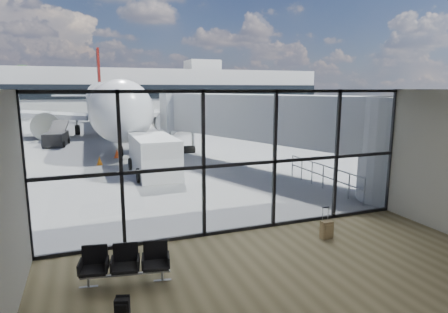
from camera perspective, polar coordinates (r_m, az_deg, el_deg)
ground at (r=50.92m, az=-15.41°, el=4.84°), size 220.00×220.00×0.00m
lounge_shell at (r=7.50m, az=17.00°, el=-4.57°), size 12.02×8.01×4.51m
glass_curtain_wall at (r=11.66m, az=2.49°, el=-0.94°), size 12.10×0.12×4.50m
jet_bridge at (r=20.01m, az=7.56°, el=5.17°), size 8.00×16.50×4.33m
apron_railing at (r=17.68m, az=14.86°, el=-2.46°), size 0.06×5.46×1.11m
far_terminal at (r=72.60m, az=-17.66°, el=9.58°), size 80.00×12.20×11.00m
tree_5 at (r=83.20m, az=-28.21°, el=10.04°), size 6.27×6.27×9.03m
seating_row at (r=9.43m, az=-14.77°, el=-15.22°), size 2.05×0.91×0.91m
backpack at (r=8.31m, az=-15.26°, el=-21.33°), size 0.33×0.32×0.43m
suitcase at (r=12.01m, az=15.41°, el=-10.68°), size 0.36×0.27×0.97m
airliner at (r=40.83m, az=-17.47°, el=7.82°), size 33.98×39.28×10.12m
service_van at (r=20.08m, az=-10.57°, el=0.16°), size 2.32×4.69×2.03m
belt_loader at (r=32.97m, az=-24.17°, el=2.63°), size 2.00×4.23×1.88m
mobile_stairs at (r=24.72m, az=-31.00°, el=-0.43°), size 2.54×3.54×2.27m
traffic_cone_a at (r=23.67m, az=-18.44°, el=-0.63°), size 0.36×0.36×0.51m
traffic_cone_b at (r=25.78m, az=-15.99°, el=0.44°), size 0.41×0.41×0.59m
traffic_cone_c at (r=25.66m, az=-11.06°, el=0.58°), size 0.40×0.40×0.57m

